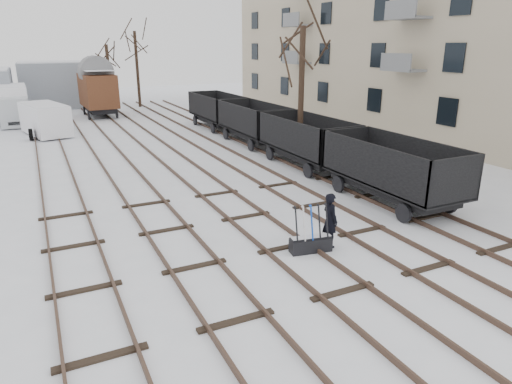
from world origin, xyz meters
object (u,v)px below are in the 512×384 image
box_van_wagon (98,89)px  panel_van (45,119)px  worker (330,220)px  lorry (13,104)px  freight_wagon_a (391,179)px  ground_frame (311,243)px

box_van_wagon → panel_van: (-4.66, -7.54, -1.21)m
worker → lorry: bearing=16.4°
box_van_wagon → freight_wagon_a: bearing=-78.6°
ground_frame → lorry: bearing=114.8°
panel_van → ground_frame: bearing=-89.0°
lorry → panel_van: lorry is taller
lorry → ground_frame: bearing=-76.1°
freight_wagon_a → lorry: lorry is taller
ground_frame → box_van_wagon: box_van_wagon is taller
worker → box_van_wagon: box_van_wagon is taller
ground_frame → freight_wagon_a: bearing=34.8°
freight_wagon_a → box_van_wagon: size_ratio=1.15×
ground_frame → worker: (0.75, 0.10, 0.60)m
worker → freight_wagon_a: (4.67, 2.48, 0.09)m
ground_frame → worker: bearing=16.9°
ground_frame → freight_wagon_a: (5.42, 2.58, 0.68)m
ground_frame → lorry: lorry is taller
box_van_wagon → panel_van: 8.95m
ground_frame → worker: size_ratio=0.85×
worker → box_van_wagon: bearing=4.3°
ground_frame → box_van_wagon: 31.92m
worker → panel_van: size_ratio=0.33×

